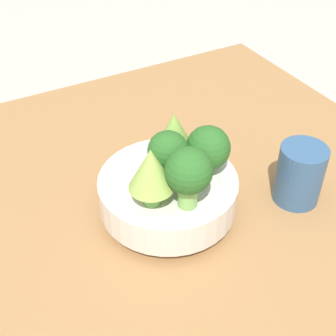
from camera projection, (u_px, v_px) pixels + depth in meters
ground_plane at (189, 223)px, 0.73m from camera, size 6.00×6.00×0.00m
table at (189, 215)px, 0.72m from camera, size 0.88×0.83×0.04m
bowl at (168, 193)px, 0.68m from camera, size 0.20×0.20×0.06m
broccoli_floret_center at (168, 153)px, 0.63m from camera, size 0.06×0.06×0.08m
romanesco_piece_near at (151, 171)px, 0.59m from camera, size 0.06×0.06×0.09m
broccoli_floret_right at (189, 173)px, 0.59m from camera, size 0.06×0.06×0.09m
broccoli_floret_back at (208, 148)px, 0.65m from camera, size 0.06×0.06×0.07m
romanesco_piece_far at (174, 131)px, 0.66m from camera, size 0.05×0.05×0.08m
cup at (300, 174)px, 0.70m from camera, size 0.07×0.07×0.09m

